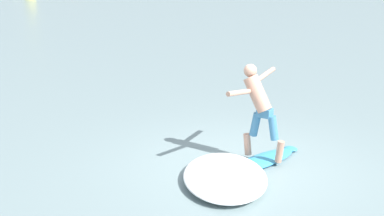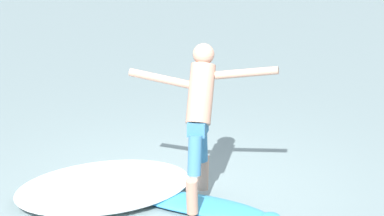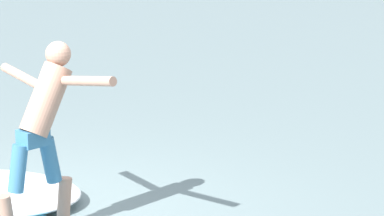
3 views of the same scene
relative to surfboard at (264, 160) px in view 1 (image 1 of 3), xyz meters
The scene contains 4 objects.
ground_plane 0.42m from the surfboard, 141.11° to the left, with size 200.00×200.00×0.00m, color gray.
surfboard is the anchor object (origin of this frame).
surfer 1.12m from the surfboard, 110.10° to the left, with size 1.70×0.90×1.78m.
wave_foam_at_tail 1.20m from the surfboard, behind, with size 2.54×2.52×0.21m.
Camera 1 is at (-7.51, -5.61, 3.96)m, focal length 50.00 mm.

